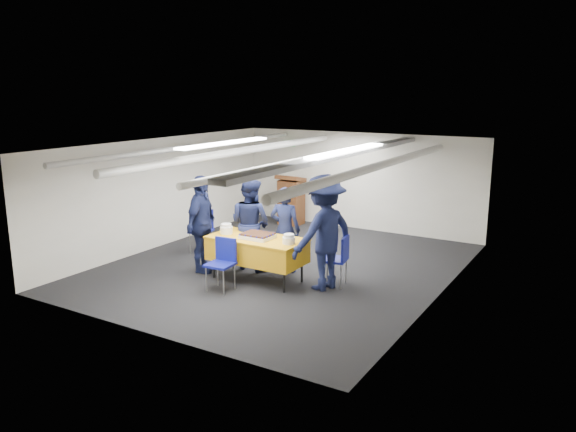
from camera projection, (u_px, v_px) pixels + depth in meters
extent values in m
plane|color=black|center=(282.00, 266.00, 10.65)|extent=(7.00, 7.00, 0.00)
cube|color=silver|center=(359.00, 181.00, 13.32)|extent=(6.00, 0.02, 2.30)
cube|color=silver|center=(162.00, 192.00, 11.89)|extent=(0.02, 7.00, 2.30)
cube|color=silver|center=(443.00, 227.00, 8.90)|extent=(0.02, 7.00, 2.30)
cube|color=silver|center=(282.00, 146.00, 10.14)|extent=(6.00, 7.00, 0.02)
cylinder|color=silver|center=(196.00, 146.00, 11.17)|extent=(0.10, 6.90, 0.10)
cylinder|color=silver|center=(241.00, 151.00, 10.63)|extent=(0.14, 6.90, 0.14)
cylinder|color=silver|center=(311.00, 158.00, 9.89)|extent=(0.10, 6.90, 0.10)
cylinder|color=silver|center=(380.00, 165.00, 9.25)|extent=(0.14, 6.90, 0.14)
cube|color=gray|center=(342.00, 154.00, 9.56)|extent=(0.28, 6.90, 0.08)
cube|color=white|center=(224.00, 143.00, 10.80)|extent=(0.25, 2.60, 0.04)
cube|color=white|center=(347.00, 151.00, 9.50)|extent=(0.25, 2.60, 0.04)
cube|color=#0C591E|center=(289.00, 144.00, 14.08)|extent=(0.30, 0.04, 0.12)
cylinder|color=black|center=(214.00, 268.00, 9.98)|extent=(0.04, 0.04, 0.36)
cylinder|color=black|center=(284.00, 282.00, 9.25)|extent=(0.04, 0.04, 0.36)
cylinder|color=black|center=(234.00, 259.00, 10.49)|extent=(0.04, 0.04, 0.36)
cylinder|color=black|center=(302.00, 272.00, 9.75)|extent=(0.04, 0.04, 0.36)
cube|color=gold|center=(257.00, 250.00, 9.79)|extent=(1.68, 0.82, 0.39)
cube|color=gold|center=(257.00, 238.00, 9.74)|extent=(1.70, 0.84, 0.03)
cube|color=white|center=(257.00, 236.00, 9.69)|extent=(0.53, 0.42, 0.06)
cube|color=black|center=(257.00, 234.00, 9.68)|extent=(0.51, 0.40, 0.03)
sphere|color=#101097|center=(240.00, 235.00, 9.64)|extent=(0.04, 0.04, 0.04)
sphere|color=#101097|center=(252.00, 230.00, 9.95)|extent=(0.04, 0.04, 0.04)
sphere|color=#101097|center=(246.00, 236.00, 9.58)|extent=(0.04, 0.04, 0.04)
sphere|color=#101097|center=(258.00, 231.00, 9.90)|extent=(0.04, 0.04, 0.04)
sphere|color=#101097|center=(251.00, 236.00, 9.52)|extent=(0.04, 0.04, 0.04)
sphere|color=#101097|center=(263.00, 232.00, 9.84)|extent=(0.04, 0.04, 0.04)
sphere|color=#101097|center=(257.00, 237.00, 9.46)|extent=(0.04, 0.04, 0.04)
sphere|color=#101097|center=(269.00, 232.00, 9.78)|extent=(0.04, 0.04, 0.04)
sphere|color=#101097|center=(263.00, 238.00, 9.41)|extent=(0.04, 0.04, 0.04)
sphere|color=#101097|center=(275.00, 233.00, 9.72)|extent=(0.04, 0.04, 0.04)
sphere|color=#101097|center=(242.00, 233.00, 9.73)|extent=(0.04, 0.04, 0.04)
sphere|color=#101097|center=(267.00, 237.00, 9.47)|extent=(0.04, 0.04, 0.04)
sphere|color=#101097|center=(245.00, 232.00, 9.81)|extent=(0.04, 0.04, 0.04)
sphere|color=#101097|center=(270.00, 236.00, 9.55)|extent=(0.04, 0.04, 0.04)
sphere|color=#101097|center=(248.00, 231.00, 9.89)|extent=(0.04, 0.04, 0.04)
sphere|color=#101097|center=(273.00, 235.00, 9.63)|extent=(0.04, 0.04, 0.04)
cylinder|color=white|center=(226.00, 230.00, 9.99)|extent=(0.22, 0.22, 0.13)
cylinder|color=white|center=(226.00, 225.00, 9.97)|extent=(0.18, 0.18, 0.05)
cylinder|color=white|center=(289.00, 240.00, 9.34)|extent=(0.21, 0.21, 0.11)
cylinder|color=white|center=(289.00, 236.00, 9.33)|extent=(0.17, 0.17, 0.05)
cube|color=brown|center=(291.00, 202.00, 13.88)|extent=(0.55, 0.45, 1.10)
cube|color=brown|center=(291.00, 178.00, 13.73)|extent=(0.62, 0.53, 0.21)
cylinder|color=gold|center=(286.00, 198.00, 13.65)|extent=(0.28, 0.02, 0.28)
cylinder|color=gray|center=(206.00, 280.00, 9.27)|extent=(0.02, 0.02, 0.43)
cylinder|color=gray|center=(224.00, 283.00, 9.12)|extent=(0.02, 0.02, 0.43)
cylinder|color=gray|center=(218.00, 274.00, 9.56)|extent=(0.02, 0.02, 0.43)
cylinder|color=gray|center=(235.00, 277.00, 9.42)|extent=(0.02, 0.02, 0.43)
cube|color=navy|center=(220.00, 265.00, 9.29)|extent=(0.45, 0.45, 0.04)
cube|color=navy|center=(226.00, 249.00, 9.41)|extent=(0.40, 0.07, 0.40)
cylinder|color=gray|center=(327.00, 269.00, 9.84)|extent=(0.02, 0.02, 0.43)
cylinder|color=gray|center=(321.00, 274.00, 9.53)|extent=(0.02, 0.02, 0.43)
cylinder|color=gray|center=(346.00, 271.00, 9.72)|extent=(0.02, 0.02, 0.43)
cylinder|color=gray|center=(341.00, 277.00, 9.41)|extent=(0.02, 0.02, 0.43)
cube|color=navy|center=(334.00, 259.00, 9.57)|extent=(0.49, 0.49, 0.04)
cube|color=navy|center=(345.00, 248.00, 9.46)|extent=(0.11, 0.40, 0.40)
cylinder|color=gray|center=(190.00, 244.00, 11.43)|extent=(0.02, 0.02, 0.43)
cylinder|color=gray|center=(206.00, 245.00, 11.34)|extent=(0.02, 0.02, 0.43)
cylinder|color=gray|center=(197.00, 239.00, 11.75)|extent=(0.02, 0.02, 0.43)
cylinder|color=gray|center=(212.00, 240.00, 11.66)|extent=(0.02, 0.02, 0.43)
cube|color=navy|center=(201.00, 231.00, 11.49)|extent=(0.52, 0.52, 0.04)
cube|color=navy|center=(204.00, 218.00, 11.62)|extent=(0.40, 0.15, 0.40)
imported|color=black|center=(285.00, 230.00, 10.20)|extent=(0.64, 0.48, 1.58)
imported|color=black|center=(250.00, 224.00, 10.39)|extent=(0.87, 0.70, 1.71)
imported|color=black|center=(201.00, 224.00, 10.19)|extent=(0.70, 1.13, 1.79)
imported|color=black|center=(324.00, 232.00, 9.29)|extent=(1.10, 1.42, 1.94)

